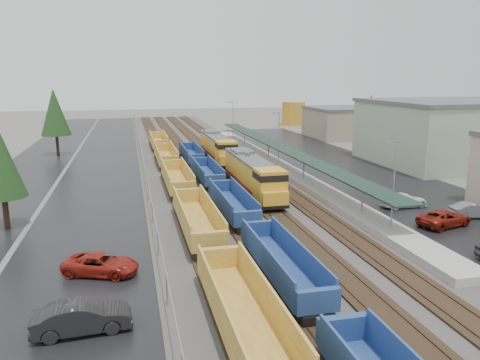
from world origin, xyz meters
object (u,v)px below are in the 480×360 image
Objects in this scene: parked_car_west_c at (101,265)px; parked_car_east_e at (474,210)px; well_string_yellow at (185,196)px; locomotive_trail at (218,147)px; well_string_blue at (252,228)px; parked_car_east_c at (404,200)px; storage_tank at (293,113)px; parked_car_east_b at (444,218)px; locomotive_lead at (253,175)px; parked_car_west_b at (82,318)px.

parked_car_east_e reaches higher than parked_car_west_c.
locomotive_trail is at bearing 71.98° from well_string_yellow.
well_string_blue is 18.55m from parked_car_east_c.
parked_car_west_c is 1.14× the size of parked_car_east_e.
parked_car_west_c is at bearing -116.23° from well_string_yellow.
storage_tank is 88.22m from parked_car_east_b.
parked_car_east_b is at bearing -47.92° from locomotive_lead.
locomotive_trail is at bearing -23.11° from parked_car_west_b.
storage_tank reaches higher than locomotive_trail.
parked_car_east_c is at bearing 19.57° from well_string_blue.
parked_car_west_b is 36.01m from parked_car_east_e.
parked_car_west_b is at bearing -115.45° from storage_tank.
well_string_blue is at bearing -51.41° from parked_car_west_b.
parked_car_east_e is (17.78, -13.40, -1.53)m from locomotive_lead.
parked_car_west_c is (0.56, 7.30, -0.13)m from parked_car_west_b.
well_string_yellow reaches higher than parked_car_east_b.
parked_car_east_c is (-16.98, -80.21, -2.40)m from storage_tank.
locomotive_lead is at bearing 56.08° from parked_car_east_c.
well_string_yellow is at bearing 75.49° from parked_car_east_c.
well_string_blue is (4.00, -11.23, -0.09)m from well_string_yellow.
well_string_yellow is (-8.00, -3.59, -1.05)m from locomotive_lead.
locomotive_trail reaches higher than parked_car_west_b.
locomotive_lead is 8.83m from well_string_yellow.
well_string_yellow is 11.92m from well_string_blue.
parked_car_west_c is (-7.42, -15.06, -0.51)m from well_string_yellow.
well_string_yellow is 15.47× the size of storage_tank.
locomotive_lead reaches higher than well_string_blue.
locomotive_lead is at bearing -19.07° from parked_car_west_c.
parked_car_west_c is 0.97× the size of parked_car_east_b.
locomotive_trail is (0.00, 21.00, 0.00)m from locomotive_lead.
storage_tank is at bearing 58.96° from locomotive_trail.
parked_car_east_b is 4.55m from parked_car_east_e.
parked_car_east_b is at bearing -73.84° from parked_car_west_b.
storage_tank reaches higher than parked_car_west_c.
well_string_blue is 14.00× the size of storage_tank.
parked_car_east_e is at bearing -37.00° from locomotive_lead.
locomotive_lead is 1.00× the size of locomotive_trail.
parked_car_west_c is at bearing -8.68° from parked_car_west_b.
parked_car_west_b reaches higher than parked_car_east_e.
locomotive_lead reaches higher than parked_car_east_b.
well_string_blue reaches higher than parked_car_east_b.
parked_car_east_b reaches higher than parked_car_east_c.
parked_car_east_b is (28.91, 3.70, 0.02)m from parked_car_west_c.
parked_car_east_c is at bearing -32.55° from locomotive_lead.
parked_car_west_b is (-7.98, -22.36, -0.37)m from well_string_yellow.
parked_car_east_e is at bearing -60.50° from parked_car_west_c.
parked_car_west_b is 1.03× the size of parked_car_east_c.
well_string_blue reaches higher than parked_car_west_c.
locomotive_trail reaches higher than well_string_yellow.
locomotive_trail reaches higher than parked_car_east_e.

